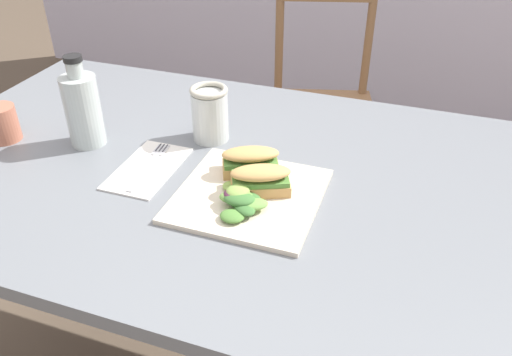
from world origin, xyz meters
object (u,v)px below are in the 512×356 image
Objects in this scene: dining_table at (226,213)px; mason_jar_iced_tea at (210,116)px; fork_on_napkin at (151,162)px; bottle_cold_brew at (84,113)px; sandwich_half_back at (250,160)px; plate_lunch at (249,195)px; cup_extra_side at (2,123)px; chair_wooden_far at (321,107)px; sandwich_half_front at (260,179)px.

mason_jar_iced_tea is (-0.08, 0.11, 0.17)m from dining_table.
bottle_cold_brew is (-0.18, 0.04, 0.07)m from fork_on_napkin.
sandwich_half_back reaches higher than fork_on_napkin.
bottle_cold_brew is at bearing 169.14° from plate_lunch.
mason_jar_iced_tea reaches higher than fork_on_napkin.
cup_extra_side is at bearing -160.13° from mason_jar_iced_tea.
dining_table is 0.96m from chair_wooden_far.
cup_extra_side is at bearing -177.95° from fork_on_napkin.
dining_table is 5.27× the size of plate_lunch.
bottle_cold_brew reaches higher than fork_on_napkin.
sandwich_half_front is 0.44m from bottle_cold_brew.
bottle_cold_brew is (-0.39, 0.01, 0.04)m from sandwich_half_back.
chair_wooden_far is at bearing 84.72° from mason_jar_iced_tea.
sandwich_half_front is at bearing -33.29° from dining_table.
mason_jar_iced_tea is at bearing 135.61° from sandwich_half_front.
chair_wooden_far is 10.78× the size of cup_extra_side.
dining_table is at bearing 146.71° from sandwich_half_front.
sandwich_half_front is 0.61× the size of bottle_cold_brew.
dining_table is at bearing -54.97° from mason_jar_iced_tea.
mason_jar_iced_tea is (0.25, 0.11, -0.02)m from bottle_cold_brew.
sandwich_half_front is 0.68× the size of fork_on_napkin.
dining_table is at bearing -90.15° from chair_wooden_far.
bottle_cold_brew is 2.53× the size of cup_extra_side.
sandwich_half_back is (-0.02, 0.07, 0.03)m from plate_lunch.
cup_extra_side is (-0.58, -0.04, 0.00)m from sandwich_half_back.
chair_wooden_far is at bearing 89.85° from dining_table.
sandwich_half_front is (0.10, -1.02, 0.33)m from chair_wooden_far.
mason_jar_iced_tea is at bearing 63.12° from fork_on_napkin.
plate_lunch is at bearing -145.89° from sandwich_half_front.
sandwich_half_back is 0.39m from bottle_cold_brew.
bottle_cold_brew reaches higher than mason_jar_iced_tea.
mason_jar_iced_tea is (-0.18, 0.18, 0.02)m from sandwich_half_front.
sandwich_half_front is 0.25m from mason_jar_iced_tea.
chair_wooden_far is 1.02m from sandwich_half_back.
sandwich_half_front is (0.02, 0.01, 0.03)m from plate_lunch.
mason_jar_iced_tea is (0.07, 0.15, 0.05)m from fork_on_napkin.
cup_extra_side is (-0.37, -0.01, 0.03)m from fork_on_napkin.
sandwich_half_back is (0.06, -0.96, 0.33)m from chair_wooden_far.
bottle_cold_brew is at bearing -156.50° from mason_jar_iced_tea.
fork_on_napkin is 1.48× the size of mason_jar_iced_tea.
dining_table is at bearing 0.36° from bottle_cold_brew.
sandwich_half_back reaches higher than plate_lunch.
plate_lunch is at bearing -43.38° from dining_table.
cup_extra_side is (-0.52, -0.05, 0.16)m from dining_table.
chair_wooden_far is 4.26× the size of bottle_cold_brew.
cup_extra_side is (-0.44, -0.16, -0.02)m from mason_jar_iced_tea.
chair_wooden_far is at bearing 62.62° from cup_extra_side.
sandwich_half_front reaches higher than plate_lunch.
chair_wooden_far is at bearing 81.26° from fork_on_napkin.
plate_lunch is 0.43m from bottle_cold_brew.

